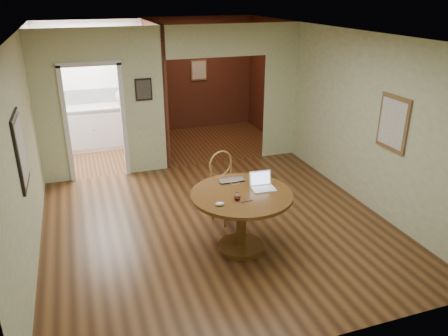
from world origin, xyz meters
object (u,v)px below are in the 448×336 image
object	(u,v)px
open_laptop	(262,184)
chair	(225,182)
dining_table	(242,208)
closed_laptop	(233,182)

from	to	relation	value
open_laptop	chair	bearing A→B (deg)	109.87
dining_table	closed_laptop	world-z (taller)	closed_laptop
dining_table	closed_laptop	size ratio (longest dim) A/B	3.76
dining_table	open_laptop	size ratio (longest dim) A/B	4.26
open_laptop	closed_laptop	xyz separation A→B (m)	(-0.31, 0.27, -0.05)
chair	open_laptop	world-z (taller)	chair
dining_table	open_laptop	distance (m)	0.42
chair	dining_table	bearing A→B (deg)	-111.49
dining_table	chair	world-z (taller)	chair
chair	closed_laptop	xyz separation A→B (m)	(-0.07, -0.55, 0.25)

